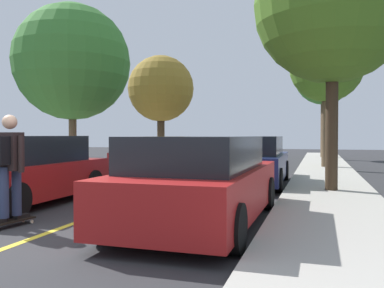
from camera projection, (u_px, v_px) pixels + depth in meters
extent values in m
plane|color=#2D2D30|center=(4.00, 249.00, 5.26)|extent=(80.00, 80.00, 0.00)
cube|color=#ADA89E|center=(346.00, 276.00, 4.04)|extent=(2.12, 56.00, 0.14)
cube|color=gold|center=(136.00, 201.00, 9.08)|extent=(0.12, 39.20, 0.01)
cube|color=maroon|center=(27.00, 179.00, 8.65)|extent=(1.75, 4.02, 0.71)
cube|color=black|center=(25.00, 149.00, 8.60)|extent=(1.53, 2.54, 0.56)
cylinder|color=black|center=(15.00, 200.00, 7.18)|extent=(0.23, 0.64, 0.64)
cylinder|color=black|center=(92.00, 183.00, 9.68)|extent=(0.23, 0.64, 0.64)
cylinder|color=black|center=(35.00, 181.00, 10.13)|extent=(0.23, 0.64, 0.64)
cube|color=maroon|center=(154.00, 160.00, 15.38)|extent=(1.80, 4.28, 0.70)
cube|color=black|center=(156.00, 144.00, 15.52)|extent=(1.55, 2.47, 0.51)
cylinder|color=black|center=(161.00, 169.00, 13.80)|extent=(0.23, 0.64, 0.64)
cylinder|color=black|center=(118.00, 168.00, 14.23)|extent=(0.23, 0.64, 0.64)
cylinder|color=black|center=(185.00, 163.00, 16.53)|extent=(0.23, 0.64, 0.64)
cylinder|color=black|center=(149.00, 163.00, 16.97)|extent=(0.23, 0.64, 0.64)
cube|color=maroon|center=(202.00, 190.00, 6.77)|extent=(1.90, 4.60, 0.74)
cube|color=black|center=(199.00, 153.00, 6.57)|extent=(1.66, 2.90, 0.53)
cylinder|color=black|center=(183.00, 190.00, 8.56)|extent=(0.22, 0.64, 0.64)
cylinder|color=black|center=(267.00, 193.00, 8.03)|extent=(0.22, 0.64, 0.64)
cylinder|color=black|center=(107.00, 220.00, 5.52)|extent=(0.22, 0.64, 0.64)
cylinder|color=black|center=(234.00, 229.00, 5.00)|extent=(0.22, 0.64, 0.64)
cube|color=navy|center=(253.00, 166.00, 12.06)|extent=(1.89, 4.52, 0.72)
cube|color=black|center=(252.00, 145.00, 11.88)|extent=(1.63, 2.61, 0.53)
cylinder|color=black|center=(234.00, 169.00, 13.78)|extent=(0.23, 0.64, 0.64)
cylinder|color=black|center=(285.00, 170.00, 13.32)|extent=(0.23, 0.64, 0.64)
cylinder|color=black|center=(214.00, 178.00, 10.82)|extent=(0.23, 0.64, 0.64)
cylinder|color=black|center=(278.00, 180.00, 10.36)|extent=(0.23, 0.64, 0.64)
cylinder|color=brown|center=(73.00, 133.00, 13.99)|extent=(0.26, 0.26, 2.79)
sphere|color=#3D7F33|center=(72.00, 62.00, 13.94)|extent=(3.94, 3.94, 3.94)
cylinder|color=#3D2D1E|center=(161.00, 135.00, 21.85)|extent=(0.39, 0.39, 2.62)
sphere|color=olive|center=(161.00, 89.00, 21.80)|extent=(3.51, 3.51, 3.51)
cylinder|color=#3D2D1E|center=(332.00, 125.00, 9.86)|extent=(0.29, 0.29, 3.16)
sphere|color=#4C7A23|center=(333.00, 4.00, 9.80)|extent=(3.77, 3.77, 3.77)
cylinder|color=brown|center=(326.00, 128.00, 17.20)|extent=(0.36, 0.36, 3.27)
sphere|color=#4C7A23|center=(326.00, 65.00, 17.14)|extent=(3.07, 3.07, 3.07)
cylinder|color=brown|center=(324.00, 124.00, 24.64)|extent=(0.34, 0.34, 4.03)
sphere|color=#3D7F33|center=(324.00, 76.00, 24.58)|extent=(3.49, 3.49, 3.49)
cylinder|color=#B2140F|center=(67.00, 169.00, 12.56)|extent=(0.20, 0.20, 0.55)
sphere|color=#B2140F|center=(67.00, 158.00, 12.56)|extent=(0.18, 0.18, 0.18)
cube|color=black|center=(11.00, 221.00, 6.52)|extent=(0.34, 0.86, 0.02)
cylinder|color=beige|center=(24.00, 221.00, 6.86)|extent=(0.03, 0.06, 0.06)
cylinder|color=beige|center=(32.00, 222.00, 6.78)|extent=(0.03, 0.06, 0.06)
cube|color=#99999E|center=(28.00, 219.00, 6.82)|extent=(0.10, 0.05, 0.02)
cube|color=black|center=(22.00, 216.00, 6.71)|extent=(0.14, 0.27, 0.06)
cylinder|color=#283351|center=(17.00, 191.00, 6.61)|extent=(0.17, 0.17, 0.80)
cylinder|color=#283351|center=(4.00, 193.00, 6.40)|extent=(0.17, 0.17, 0.80)
cube|color=black|center=(10.00, 151.00, 6.49)|extent=(0.43, 0.28, 0.61)
sphere|color=tan|center=(10.00, 122.00, 6.48)|extent=(0.23, 0.23, 0.23)
cylinder|color=black|center=(21.00, 154.00, 6.39)|extent=(0.10, 0.10, 0.58)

